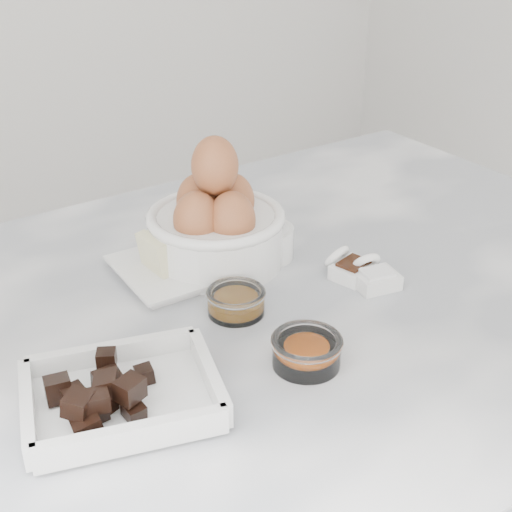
{
  "coord_description": "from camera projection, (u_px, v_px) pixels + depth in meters",
  "views": [
    {
      "loc": [
        -0.43,
        -0.64,
        1.41
      ],
      "look_at": [
        0.02,
        0.03,
        0.98
      ],
      "focal_mm": 50.0,
      "sensor_mm": 36.0,
      "label": 1
    }
  ],
  "objects": [
    {
      "name": "honey_bowl",
      "position": [
        236.0,
        301.0,
        0.86
      ],
      "size": [
        0.07,
        0.07,
        0.03
      ],
      "color": "white",
      "rests_on": "marble_slab"
    },
    {
      "name": "butter_plate",
      "position": [
        174.0,
        259.0,
        0.94
      ],
      "size": [
        0.15,
        0.15,
        0.06
      ],
      "color": "white",
      "rests_on": "marble_slab"
    },
    {
      "name": "salt_spoon",
      "position": [
        374.0,
        275.0,
        0.92
      ],
      "size": [
        0.06,
        0.07,
        0.04
      ],
      "color": "white",
      "rests_on": "marble_slab"
    },
    {
      "name": "sugar_ramekin",
      "position": [
        267.0,
        241.0,
        0.98
      ],
      "size": [
        0.08,
        0.08,
        0.04
      ],
      "color": "white",
      "rests_on": "marble_slab"
    },
    {
      "name": "marble_slab",
      "position": [
        256.0,
        311.0,
        0.91
      ],
      "size": [
        1.2,
        0.8,
        0.04
      ],
      "primitive_type": "cube",
      "color": "silver",
      "rests_on": "cabinet"
    },
    {
      "name": "egg_bowl",
      "position": [
        216.0,
        223.0,
        0.96
      ],
      "size": [
        0.19,
        0.19,
        0.18
      ],
      "color": "white",
      "rests_on": "marble_slab"
    },
    {
      "name": "zest_bowl",
      "position": [
        307.0,
        350.0,
        0.77
      ],
      "size": [
        0.08,
        0.08,
        0.03
      ],
      "color": "white",
      "rests_on": "marble_slab"
    },
    {
      "name": "chocolate_dish",
      "position": [
        122.0,
        391.0,
        0.7
      ],
      "size": [
        0.22,
        0.19,
        0.05
      ],
      "color": "white",
      "rests_on": "marble_slab"
    },
    {
      "name": "vanilla_spoon",
      "position": [
        349.0,
        267.0,
        0.94
      ],
      "size": [
        0.06,
        0.07,
        0.04
      ],
      "color": "white",
      "rests_on": "marble_slab"
    }
  ]
}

